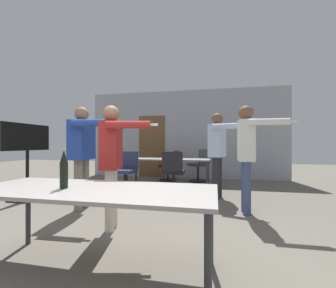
# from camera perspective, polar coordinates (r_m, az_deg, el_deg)

# --- Properties ---
(back_wall) EXTENTS (6.41, 0.12, 2.86)m
(back_wall) POSITION_cam_1_polar(r_m,az_deg,el_deg) (7.39, 4.03, 2.44)
(back_wall) COLOR #A3A8B2
(back_wall) RESTS_ON ground_plane
(conference_table_near) EXTENTS (2.09, 0.83, 0.72)m
(conference_table_near) POSITION_cam_1_polar(r_m,az_deg,el_deg) (2.06, -18.74, -12.15)
(conference_table_near) COLOR gray
(conference_table_near) RESTS_ON ground_plane
(conference_table_far) EXTENTS (2.16, 0.81, 0.72)m
(conference_table_far) POSITION_cam_1_polar(r_m,az_deg,el_deg) (5.92, 0.06, -4.25)
(conference_table_far) COLOR gray
(conference_table_far) RESTS_ON ground_plane
(tv_screen) EXTENTS (0.44, 1.12, 1.50)m
(tv_screen) POSITION_cam_1_polar(r_m,az_deg,el_deg) (5.26, -32.14, -1.87)
(tv_screen) COLOR black
(tv_screen) RESTS_ON ground_plane
(person_left_plaid) EXTENTS (0.74, 0.81, 1.73)m
(person_left_plaid) POSITION_cam_1_polar(r_m,az_deg,el_deg) (4.67, 12.55, -0.74)
(person_left_plaid) COLOR #28282D
(person_left_plaid) RESTS_ON ground_plane
(person_right_polo) EXTENTS (0.80, 0.56, 1.60)m
(person_right_polo) POSITION_cam_1_polar(r_m,az_deg,el_deg) (3.00, -13.97, -2.47)
(person_right_polo) COLOR beige
(person_right_polo) RESTS_ON ground_plane
(person_near_casual) EXTENTS (0.78, 0.60, 1.71)m
(person_near_casual) POSITION_cam_1_polar(r_m,az_deg,el_deg) (3.78, 19.41, -0.90)
(person_near_casual) COLOR #3D4C75
(person_near_casual) RESTS_ON ground_plane
(person_far_watching) EXTENTS (0.82, 0.69, 1.73)m
(person_far_watching) POSITION_cam_1_polar(r_m,az_deg,el_deg) (4.06, -20.89, -0.93)
(person_far_watching) COLOR slate
(person_far_watching) RESTS_ON ground_plane
(office_chair_far_right) EXTENTS (0.52, 0.57, 0.92)m
(office_chair_far_right) POSITION_cam_1_polar(r_m,az_deg,el_deg) (5.49, -10.52, -7.05)
(office_chair_far_right) COLOR black
(office_chair_far_right) RESTS_ON ground_plane
(office_chair_near_pushed) EXTENTS (0.57, 0.52, 0.91)m
(office_chair_near_pushed) POSITION_cam_1_polar(r_m,az_deg,el_deg) (6.80, 0.57, -5.78)
(office_chair_near_pushed) COLOR black
(office_chair_near_pushed) RESTS_ON ground_plane
(office_chair_far_left) EXTENTS (0.52, 0.56, 0.94)m
(office_chair_far_left) POSITION_cam_1_polar(r_m,az_deg,el_deg) (4.96, 1.36, -7.61)
(office_chair_far_left) COLOR black
(office_chair_far_left) RESTS_ON ground_plane
(office_chair_mid_tucked) EXTENTS (0.69, 0.68, 0.96)m
(office_chair_mid_tucked) POSITION_cam_1_polar(r_m,az_deg,el_deg) (6.63, 8.12, -5.61)
(office_chair_mid_tucked) COLOR black
(office_chair_mid_tucked) RESTS_ON ground_plane
(beer_bottle) EXTENTS (0.07, 0.07, 0.33)m
(beer_bottle) POSITION_cam_1_polar(r_m,az_deg,el_deg) (2.12, -24.93, -5.96)
(beer_bottle) COLOR black
(beer_bottle) RESTS_ON conference_table_near
(drink_cup) EXTENTS (0.08, 0.08, 0.11)m
(drink_cup) POSITION_cam_1_polar(r_m,az_deg,el_deg) (6.07, 0.33, -3.10)
(drink_cup) COLOR silver
(drink_cup) RESTS_ON conference_table_far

